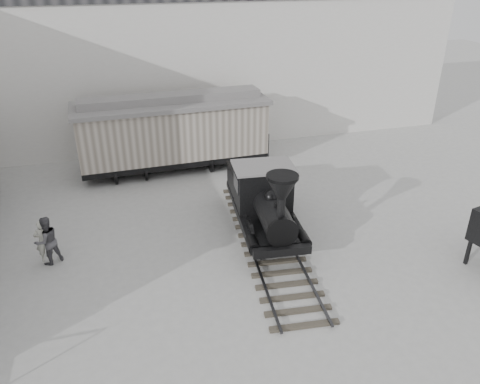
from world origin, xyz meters
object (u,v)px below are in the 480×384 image
object	(u,v)px
boxcar	(173,130)
visitor_b	(47,241)
locomotive	(265,205)
visitor_a	(43,241)

from	to	relation	value
boxcar	visitor_b	distance (m)	9.42
locomotive	visitor_a	distance (m)	8.32
locomotive	visitor_b	distance (m)	8.16
visitor_a	visitor_b	xyz separation A→B (m)	(0.15, -0.16, 0.09)
visitor_b	locomotive	bearing A→B (deg)	148.01
visitor_a	boxcar	bearing A→B (deg)	-131.79
boxcar	visitor_a	world-z (taller)	boxcar
boxcar	visitor_a	bearing A→B (deg)	-130.90
locomotive	boxcar	distance (m)	8.00
boxcar	visitor_b	xyz separation A→B (m)	(-5.74, -7.37, -1.16)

